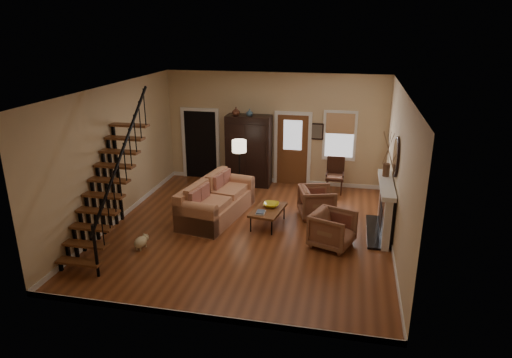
% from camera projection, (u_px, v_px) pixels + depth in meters
% --- Properties ---
extents(room, '(7.00, 7.33, 3.30)m').
position_uv_depth(room, '(248.00, 148.00, 11.95)').
color(room, brown).
rests_on(room, ground).
extents(staircase, '(0.94, 2.80, 3.20)m').
position_uv_depth(staircase, '(105.00, 175.00, 9.56)').
color(staircase, brown).
rests_on(staircase, ground).
extents(fireplace, '(0.33, 1.95, 2.30)m').
position_uv_depth(fireplace, '(387.00, 204.00, 10.34)').
color(fireplace, black).
rests_on(fireplace, ground).
extents(armoire, '(1.30, 0.60, 2.10)m').
position_uv_depth(armoire, '(249.00, 151.00, 13.44)').
color(armoire, black).
rests_on(armoire, ground).
extents(vase_a, '(0.24, 0.24, 0.25)m').
position_uv_depth(vase_a, '(236.00, 111.00, 13.04)').
color(vase_a, '#4C2619').
rests_on(vase_a, armoire).
extents(vase_b, '(0.20, 0.20, 0.21)m').
position_uv_depth(vase_b, '(250.00, 112.00, 12.96)').
color(vase_b, '#334C60').
rests_on(vase_b, armoire).
extents(sofa, '(1.45, 2.58, 0.91)m').
position_uv_depth(sofa, '(217.00, 200.00, 11.34)').
color(sofa, '#BB7B55').
rests_on(sofa, ground).
extents(coffee_table, '(0.80, 1.19, 0.43)m').
position_uv_depth(coffee_table, '(268.00, 217.00, 10.94)').
color(coffee_table, brown).
rests_on(coffee_table, ground).
extents(bowl, '(0.38, 0.38, 0.09)m').
position_uv_depth(bowl, '(271.00, 205.00, 10.98)').
color(bowl, gold).
rests_on(bowl, coffee_table).
extents(books, '(0.20, 0.28, 0.05)m').
position_uv_depth(books, '(261.00, 212.00, 10.61)').
color(books, beige).
rests_on(books, coffee_table).
extents(armchair_left, '(1.10, 1.08, 0.79)m').
position_uv_depth(armchair_left, '(333.00, 229.00, 9.86)').
color(armchair_left, brown).
rests_on(armchair_left, ground).
extents(armchair_right, '(1.05, 1.03, 0.78)m').
position_uv_depth(armchair_right, '(317.00, 202.00, 11.38)').
color(armchair_right, brown).
rests_on(armchair_right, ground).
extents(floor_lamp, '(0.46, 0.46, 1.68)m').
position_uv_depth(floor_lamp, '(239.00, 170.00, 12.34)').
color(floor_lamp, black).
rests_on(floor_lamp, ground).
extents(side_chair, '(0.54, 0.54, 1.02)m').
position_uv_depth(side_chair, '(335.00, 176.00, 12.93)').
color(side_chair, '#321910').
rests_on(side_chair, ground).
extents(dog, '(0.29, 0.42, 0.28)m').
position_uv_depth(dog, '(141.00, 243.00, 9.81)').
color(dog, beige).
rests_on(dog, ground).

